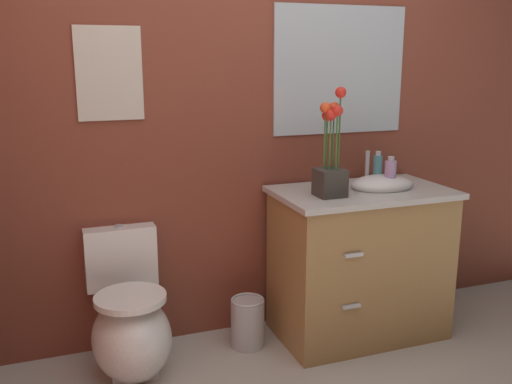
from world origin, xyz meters
name	(u,v)px	position (x,y,z in m)	size (l,w,h in m)	color
wall_back	(280,108)	(0.20, 1.43, 1.25)	(4.37, 0.05, 2.50)	brown
toilet	(130,326)	(-0.71, 1.14, 0.24)	(0.38, 0.59, 0.69)	white
vanity_cabinet	(360,261)	(0.55, 1.11, 0.43)	(0.94, 0.56, 1.01)	#9E7242
flower_vase	(331,162)	(0.32, 1.04, 1.01)	(0.14, 0.14, 0.55)	#38332D
soap_bottle	(390,174)	(0.69, 1.07, 0.91)	(0.06, 0.06, 0.18)	#B28CBF
lotion_bottle	(378,168)	(0.72, 1.25, 0.91)	(0.05, 0.05, 0.18)	teal
trash_bin	(248,322)	(-0.08, 1.17, 0.14)	(0.18, 0.18, 0.27)	#B7B7BC
wall_poster	(109,74)	(-0.71, 1.40, 1.44)	(0.32, 0.01, 0.45)	beige
wall_mirror	(340,70)	(0.55, 1.40, 1.45)	(0.80, 0.01, 0.70)	#B2BCC6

